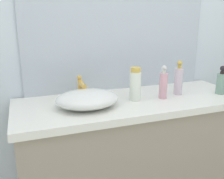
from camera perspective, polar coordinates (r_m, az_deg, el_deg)
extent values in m
cube|color=silver|center=(1.72, -0.07, 14.47)|extent=(6.00, 0.06, 2.60)
cube|color=gray|center=(1.72, 4.61, -16.74)|extent=(1.36, 0.48, 0.83)
cube|color=silver|center=(1.53, 4.97, -2.90)|extent=(1.40, 0.52, 0.04)
cube|color=#B2BCC6|center=(1.69, 1.56, 15.97)|extent=(1.24, 0.01, 0.95)
ellipsoid|color=silver|center=(1.38, -5.54, -2.12)|extent=(0.35, 0.28, 0.09)
cylinder|color=gold|center=(1.54, -7.13, 0.09)|extent=(0.03, 0.03, 0.11)
cylinder|color=gold|center=(1.48, -6.71, 1.12)|extent=(0.03, 0.11, 0.03)
sphere|color=gold|center=(1.54, -7.38, 2.71)|extent=(0.03, 0.03, 0.03)
cylinder|color=silver|center=(1.65, 14.70, 1.78)|extent=(0.05, 0.05, 0.17)
cylinder|color=gold|center=(1.63, 14.93, 4.96)|extent=(0.02, 0.02, 0.02)
sphere|color=gold|center=(1.63, 14.99, 5.79)|extent=(0.03, 0.03, 0.03)
cylinder|color=gold|center=(1.62, 15.21, 5.73)|extent=(0.01, 0.02, 0.01)
cylinder|color=white|center=(1.49, 5.26, 0.74)|extent=(0.07, 0.07, 0.17)
cylinder|color=gold|center=(1.47, 5.35, 4.46)|extent=(0.06, 0.06, 0.03)
cylinder|color=gray|center=(1.76, 23.32, 1.18)|extent=(0.06, 0.06, 0.13)
cylinder|color=black|center=(1.74, 23.58, 3.53)|extent=(0.03, 0.03, 0.02)
sphere|color=black|center=(1.74, 23.68, 4.36)|extent=(0.03, 0.03, 0.03)
cylinder|color=#29202A|center=(1.73, 23.92, 4.29)|extent=(0.02, 0.02, 0.02)
cylinder|color=#D79CA9|center=(1.55, 11.46, 0.82)|extent=(0.05, 0.05, 0.16)
cylinder|color=silver|center=(1.53, 11.64, 3.96)|extent=(0.02, 0.02, 0.02)
sphere|color=silver|center=(1.52, 11.69, 4.82)|extent=(0.03, 0.03, 0.03)
cylinder|color=silver|center=(1.52, 11.90, 4.74)|extent=(0.01, 0.02, 0.01)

